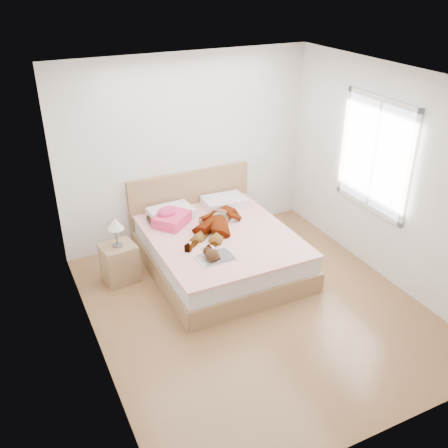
{
  "coord_description": "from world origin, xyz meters",
  "views": [
    {
      "loc": [
        -2.38,
        -4.07,
        3.58
      ],
      "look_at": [
        0.0,
        0.85,
        0.7
      ],
      "focal_mm": 40.0,
      "sensor_mm": 36.0,
      "label": 1
    }
  ],
  "objects_px": {
    "bed": "(218,247)",
    "plush_toy": "(211,254)",
    "nightstand": "(119,260)",
    "woman": "(217,219)",
    "magazine": "(216,257)",
    "coffee_mug": "(210,251)",
    "towel": "(171,218)",
    "phone": "(170,209)"
  },
  "relations": [
    {
      "from": "bed",
      "to": "plush_toy",
      "type": "height_order",
      "value": "bed"
    },
    {
      "from": "bed",
      "to": "nightstand",
      "type": "height_order",
      "value": "bed"
    },
    {
      "from": "woman",
      "to": "bed",
      "type": "bearing_deg",
      "value": -70.98
    },
    {
      "from": "magazine",
      "to": "coffee_mug",
      "type": "bearing_deg",
      "value": 106.85
    },
    {
      "from": "coffee_mug",
      "to": "woman",
      "type": "bearing_deg",
      "value": 58.35
    },
    {
      "from": "towel",
      "to": "magazine",
      "type": "xyz_separation_m",
      "value": [
        0.18,
        -1.03,
        -0.09
      ]
    },
    {
      "from": "woman",
      "to": "coffee_mug",
      "type": "bearing_deg",
      "value": -79.37
    },
    {
      "from": "woman",
      "to": "plush_toy",
      "type": "relative_size",
      "value": 5.62
    },
    {
      "from": "phone",
      "to": "coffee_mug",
      "type": "height_order",
      "value": "phone"
    },
    {
      "from": "woman",
      "to": "phone",
      "type": "relative_size",
      "value": 15.1
    },
    {
      "from": "coffee_mug",
      "to": "phone",
      "type": "bearing_deg",
      "value": 96.83
    },
    {
      "from": "towel",
      "to": "plush_toy",
      "type": "bearing_deg",
      "value": -84.0
    },
    {
      "from": "woman",
      "to": "magazine",
      "type": "distance_m",
      "value": 0.8
    },
    {
      "from": "bed",
      "to": "towel",
      "type": "xyz_separation_m",
      "value": [
        -0.47,
        0.44,
        0.33
      ]
    },
    {
      "from": "phone",
      "to": "plush_toy",
      "type": "relative_size",
      "value": 0.37
    },
    {
      "from": "woman",
      "to": "nightstand",
      "type": "height_order",
      "value": "nightstand"
    },
    {
      "from": "phone",
      "to": "towel",
      "type": "xyz_separation_m",
      "value": [
        -0.03,
        -0.08,
        -0.09
      ]
    },
    {
      "from": "bed",
      "to": "coffee_mug",
      "type": "relative_size",
      "value": 14.85
    },
    {
      "from": "magazine",
      "to": "bed",
      "type": "bearing_deg",
      "value": 63.18
    },
    {
      "from": "phone",
      "to": "coffee_mug",
      "type": "distance_m",
      "value": 1.03
    },
    {
      "from": "nightstand",
      "to": "towel",
      "type": "bearing_deg",
      "value": 16.22
    },
    {
      "from": "woman",
      "to": "phone",
      "type": "bearing_deg",
      "value": -176.37
    },
    {
      "from": "woman",
      "to": "nightstand",
      "type": "distance_m",
      "value": 1.35
    },
    {
      "from": "bed",
      "to": "magazine",
      "type": "distance_m",
      "value": 0.71
    },
    {
      "from": "bed",
      "to": "coffee_mug",
      "type": "height_order",
      "value": "bed"
    },
    {
      "from": "woman",
      "to": "plush_toy",
      "type": "distance_m",
      "value": 0.83
    },
    {
      "from": "woman",
      "to": "phone",
      "type": "height_order",
      "value": "phone"
    },
    {
      "from": "phone",
      "to": "towel",
      "type": "bearing_deg",
      "value": -156.67
    },
    {
      "from": "phone",
      "to": "nightstand",
      "type": "distance_m",
      "value": 0.95
    },
    {
      "from": "woman",
      "to": "bed",
      "type": "xyz_separation_m",
      "value": [
        -0.05,
        -0.12,
        -0.34
      ]
    },
    {
      "from": "plush_toy",
      "to": "nightstand",
      "type": "height_order",
      "value": "nightstand"
    },
    {
      "from": "bed",
      "to": "plush_toy",
      "type": "xyz_separation_m",
      "value": [
        -0.36,
        -0.6,
        0.31
      ]
    },
    {
      "from": "woman",
      "to": "coffee_mug",
      "type": "height_order",
      "value": "woman"
    },
    {
      "from": "phone",
      "to": "bed",
      "type": "bearing_deg",
      "value": -96.82
    },
    {
      "from": "woman",
      "to": "nightstand",
      "type": "relative_size",
      "value": 1.71
    },
    {
      "from": "woman",
      "to": "towel",
      "type": "xyz_separation_m",
      "value": [
        -0.53,
        0.32,
        -0.01
      ]
    },
    {
      "from": "towel",
      "to": "coffee_mug",
      "type": "relative_size",
      "value": 4.14
    },
    {
      "from": "towel",
      "to": "coffee_mug",
      "type": "distance_m",
      "value": 0.95
    },
    {
      "from": "nightstand",
      "to": "plush_toy",
      "type": "bearing_deg",
      "value": -42.58
    },
    {
      "from": "woman",
      "to": "towel",
      "type": "bearing_deg",
      "value": -169.43
    },
    {
      "from": "coffee_mug",
      "to": "plush_toy",
      "type": "relative_size",
      "value": 0.53
    },
    {
      "from": "magazine",
      "to": "plush_toy",
      "type": "xyz_separation_m",
      "value": [
        -0.07,
        -0.01,
        0.06
      ]
    }
  ]
}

